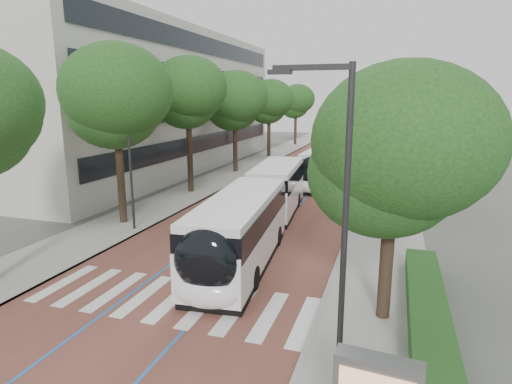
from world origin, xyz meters
The scene contains 19 objects.
ground centered at (0.00, 0.00, 0.00)m, with size 160.00×160.00×0.00m, color #51544C.
road centered at (0.00, 40.00, 0.01)m, with size 11.00×140.00×0.02m, color brown.
sidewalk_left centered at (-7.50, 40.00, 0.06)m, with size 4.00×140.00×0.12m, color #98958F.
sidewalk_right centered at (7.50, 40.00, 0.06)m, with size 4.00×140.00×0.12m, color #98958F.
kerb_left centered at (-5.60, 40.00, 0.06)m, with size 0.20×140.00×0.14m, color gray.
kerb_right centered at (5.60, 40.00, 0.06)m, with size 0.20×140.00×0.14m, color gray.
zebra_crossing centered at (0.20, 1.00, 0.03)m, with size 10.55×3.60×0.01m.
lane_line_left centered at (-1.60, 40.00, 0.02)m, with size 0.12×126.00×0.01m, color #2462B5.
lane_line_right centered at (1.60, 40.00, 0.02)m, with size 0.12×126.00×0.01m, color #2462B5.
office_building centered at (-19.47, 28.00, 7.00)m, with size 18.11×40.00×14.00m.
hedge centered at (9.10, 0.00, 0.52)m, with size 1.20×14.00×0.80m, color #1E4919.
streetlight_near centered at (6.62, -3.00, 4.82)m, with size 1.82×0.20×8.00m.
streetlight_far centered at (6.62, 22.00, 4.82)m, with size 1.82×0.20×8.00m.
lamp_post_left centered at (-6.10, 8.00, 4.12)m, with size 0.14×0.14×8.00m, color #29292B.
trees_left centered at (-7.50, 24.54, 6.92)m, with size 6.19×60.29×9.91m.
trees_right centered at (7.70, 21.57, 6.14)m, with size 5.75×47.60×8.96m.
lead_bus centered at (1.11, 8.75, 1.63)m, with size 4.17×18.54×3.20m.
bus_queued_0 centered at (2.15, 24.89, 1.62)m, with size 2.86×12.46×3.20m.
bus_queued_1 centered at (2.29, 38.97, 1.62)m, with size 3.26×12.53×3.20m.
Camera 1 is at (7.71, -12.03, 7.42)m, focal length 30.00 mm.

